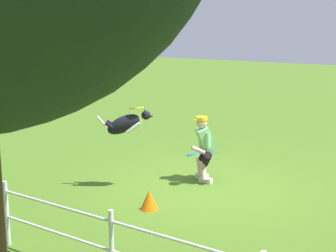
# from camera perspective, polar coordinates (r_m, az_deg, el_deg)

# --- Properties ---
(ground_plane) EXTENTS (60.00, 60.00, 0.00)m
(ground_plane) POSITION_cam_1_polar(r_m,az_deg,el_deg) (9.54, 3.38, -7.15)
(ground_plane) COLOR #496E20
(person) EXTENTS (0.57, 0.70, 1.29)m
(person) POSITION_cam_1_polar(r_m,az_deg,el_deg) (9.85, 4.18, -2.35)
(person) COLOR silver
(person) RESTS_ON ground_plane
(dog) EXTENTS (0.93, 0.66, 0.56)m
(dog) POSITION_cam_1_polar(r_m,az_deg,el_deg) (9.35, -4.83, 0.24)
(dog) COLOR black
(frisbee_flying) EXTENTS (0.35, 0.36, 0.09)m
(frisbee_flying) POSITION_cam_1_polar(r_m,az_deg,el_deg) (9.26, -3.59, 2.05)
(frisbee_flying) COLOR yellow
(frisbee_held) EXTENTS (0.32, 0.33, 0.10)m
(frisbee_held) POSITION_cam_1_polar(r_m,az_deg,el_deg) (9.57, 2.77, -3.27)
(frisbee_held) COLOR #228DF1
(frisbee_held) RESTS_ON person
(fence) EXTENTS (17.31, 0.06, 0.93)m
(fence) POSITION_cam_1_polar(r_m,az_deg,el_deg) (6.72, -12.78, -10.73)
(fence) COLOR white
(fence) RESTS_ON ground_plane
(training_cone) EXTENTS (0.30, 0.30, 0.34)m
(training_cone) POSITION_cam_1_polar(r_m,az_deg,el_deg) (8.48, -2.16, -8.38)
(training_cone) COLOR orange
(training_cone) RESTS_ON ground_plane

